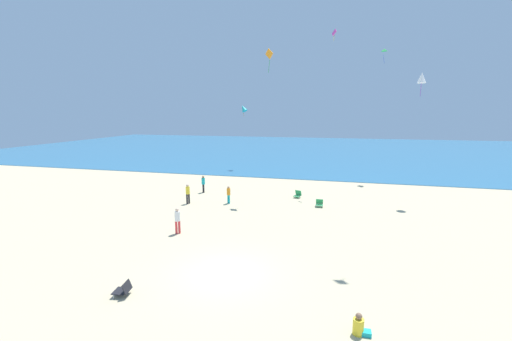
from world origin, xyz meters
name	(u,v)px	position (x,y,z in m)	size (l,w,h in m)	color
ground_plane	(270,210)	(0.00, 10.00, 0.00)	(120.00, 120.00, 0.00)	#C6B58C
ocean_water	(313,149)	(0.00, 51.58, 0.03)	(120.00, 60.00, 0.05)	teal
beach_chair_mid_beach	(123,289)	(-3.29, -2.69, 0.27)	(0.70, 0.66, 0.57)	black
beach_chair_near_camera	(298,194)	(1.55, 14.05, 0.28)	(0.69, 0.72, 0.62)	#2D9956
beach_chair_far_right	(319,203)	(3.48, 11.73, 0.27)	(0.56, 0.59, 0.59)	#2D9956
person_0	(188,192)	(-6.63, 10.07, 0.92)	(0.44, 0.44, 1.59)	black
person_1	(203,183)	(-6.91, 13.80, 0.88)	(0.43, 0.43, 1.53)	black
person_2	(177,219)	(-4.38, 3.97, 0.91)	(0.43, 0.43, 1.57)	red
person_3	(360,327)	(5.58, -2.84, 0.27)	(0.59, 0.36, 0.75)	yellow
person_4	(229,193)	(-3.55, 10.92, 0.82)	(0.40, 0.40, 1.42)	#19ADB2
kite_teal	(243,108)	(-7.08, 27.52, 7.65)	(1.21, 1.00, 1.60)	#1EADAD
kite_green	(384,50)	(8.95, 24.83, 13.50)	(0.67, 0.83, 1.46)	green
kite_magenta	(334,33)	(3.96, 17.88, 13.95)	(0.42, 0.59, 1.01)	#DB3DA8
kite_white	(422,78)	(10.72, 15.43, 9.75)	(0.82, 0.85, 1.83)	white
kite_orange	(269,55)	(-0.92, 13.69, 11.64)	(0.73, 0.45, 1.89)	orange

